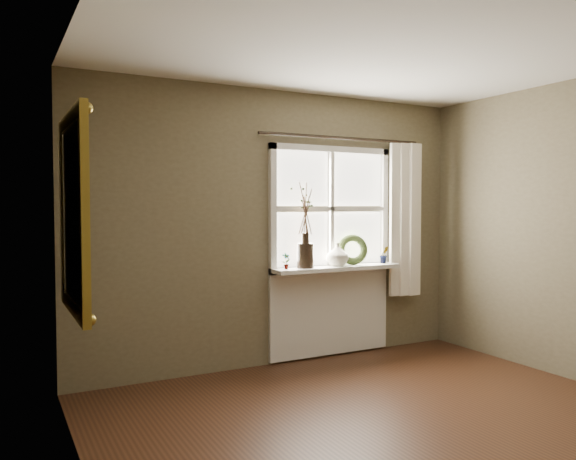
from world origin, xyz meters
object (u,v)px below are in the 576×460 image
(cream_vase, at_px, (337,254))
(dark_jug, at_px, (305,256))
(gilt_mirror, at_px, (72,213))
(wreath, at_px, (353,253))

(cream_vase, bearing_deg, dark_jug, 180.00)
(cream_vase, distance_m, gilt_mirror, 2.65)
(dark_jug, relative_size, wreath, 0.76)
(wreath, xyz_separation_m, gilt_mirror, (-2.73, -0.73, 0.42))
(dark_jug, height_order, wreath, wreath)
(wreath, relative_size, gilt_mirror, 0.23)
(cream_vase, bearing_deg, gilt_mirror, -164.79)
(dark_jug, bearing_deg, cream_vase, 0.00)
(cream_vase, relative_size, wreath, 0.73)
(dark_jug, height_order, cream_vase, dark_jug)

